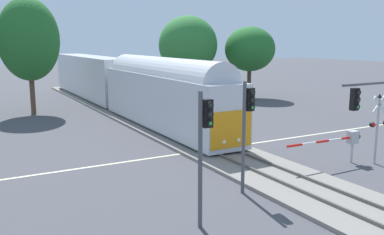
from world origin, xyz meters
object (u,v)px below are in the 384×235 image
at_px(commuter_train, 121,82).
at_px(maple_right_background, 250,49).
at_px(oak_far_right, 188,45).
at_px(crossing_signal_mast, 378,122).
at_px(traffic_signal_median, 247,119).
at_px(oak_behind_train, 29,40).
at_px(crossing_gate_near, 346,139).
at_px(traffic_signal_near_left, 204,137).

distance_m(commuter_train, maple_right_background, 16.91).
bearing_deg(oak_far_right, crossing_signal_mast, -97.18).
relative_size(traffic_signal_median, oak_behind_train, 0.47).
bearing_deg(crossing_gate_near, traffic_signal_near_left, -164.23).
distance_m(commuter_train, traffic_signal_near_left, 26.46).
height_order(traffic_signal_near_left, maple_right_background, maple_right_background).
relative_size(commuter_train, traffic_signal_near_left, 8.17).
bearing_deg(crossing_signal_mast, oak_behind_train, 118.17).
distance_m(traffic_signal_near_left, maple_right_background, 35.76).
bearing_deg(traffic_signal_median, crossing_gate_near, 7.29).
distance_m(crossing_gate_near, crossing_signal_mast, 1.94).
height_order(commuter_train, maple_right_background, maple_right_background).
relative_size(maple_right_background, oak_behind_train, 0.79).
height_order(traffic_signal_near_left, traffic_signal_median, traffic_signal_median).
bearing_deg(oak_far_right, traffic_signal_median, -113.59).
distance_m(commuter_train, oak_behind_train, 9.00).
height_order(maple_right_background, oak_behind_train, oak_behind_train).
distance_m(traffic_signal_median, oak_far_right, 31.14).
bearing_deg(oak_behind_train, crossing_signal_mast, -61.83).
distance_m(crossing_gate_near, maple_right_background, 27.64).
bearing_deg(crossing_signal_mast, oak_far_right, 82.82).
bearing_deg(crossing_gate_near, traffic_signal_median, -172.71).
relative_size(crossing_gate_near, traffic_signal_near_left, 1.06).
relative_size(crossing_signal_mast, maple_right_background, 0.47).
distance_m(crossing_signal_mast, traffic_signal_near_left, 12.47).
xyz_separation_m(commuter_train, crossing_signal_mast, (6.28, -23.54, -0.42)).
relative_size(traffic_signal_near_left, oak_behind_train, 0.47).
height_order(crossing_gate_near, oak_behind_train, oak_behind_train).
distance_m(maple_right_background, oak_behind_train, 24.24).
distance_m(crossing_gate_near, traffic_signal_near_left, 11.35).
xyz_separation_m(crossing_gate_near, traffic_signal_median, (-7.38, -0.94, 1.95)).
bearing_deg(oak_far_right, oak_behind_train, -172.75).
relative_size(oak_far_right, maple_right_background, 1.14).
distance_m(crossing_signal_mast, oak_behind_train, 29.87).
relative_size(crossing_gate_near, crossing_signal_mast, 1.36).
relative_size(traffic_signal_near_left, traffic_signal_median, 1.00).
bearing_deg(crossing_signal_mast, crossing_gate_near, 151.32).
height_order(traffic_signal_near_left, oak_behind_train, oak_behind_train).
height_order(crossing_signal_mast, maple_right_background, maple_right_background).
xyz_separation_m(commuter_train, crossing_gate_near, (4.81, -22.74, -1.40)).
bearing_deg(commuter_train, crossing_signal_mast, -75.06).
distance_m(commuter_train, oak_far_right, 11.44).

